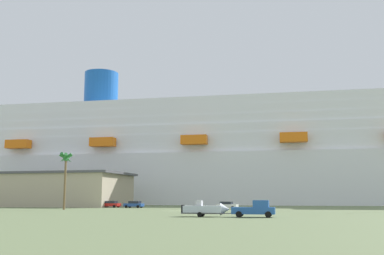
{
  "coord_description": "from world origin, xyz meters",
  "views": [
    {
      "loc": [
        27.42,
        -81.98,
        2.71
      ],
      "look_at": [
        -7.48,
        32.78,
        21.1
      ],
      "focal_mm": 42.04,
      "sensor_mm": 36.0,
      "label": 1
    }
  ],
  "objects_px": {
    "pickup_truck": "(255,209)",
    "small_boat_on_trailer": "(208,209)",
    "parked_car_red_hatchback": "(111,204)",
    "palm_tree": "(66,163)",
    "cruise_ship": "(215,161)",
    "parked_car_green_wagon": "(10,204)",
    "parked_car_white_van": "(227,205)",
    "parked_car_blue_suv": "(134,204)"
  },
  "relations": [
    {
      "from": "parked_car_white_van",
      "to": "parked_car_green_wagon",
      "type": "bearing_deg",
      "value": 175.79
    },
    {
      "from": "parked_car_green_wagon",
      "to": "parked_car_red_hatchback",
      "type": "bearing_deg",
      "value": 0.67
    },
    {
      "from": "cruise_ship",
      "to": "pickup_truck",
      "type": "height_order",
      "value": "cruise_ship"
    },
    {
      "from": "parked_car_green_wagon",
      "to": "parked_car_blue_suv",
      "type": "height_order",
      "value": "same"
    },
    {
      "from": "parked_car_green_wagon",
      "to": "parked_car_blue_suv",
      "type": "bearing_deg",
      "value": -0.55
    },
    {
      "from": "cruise_ship",
      "to": "small_boat_on_trailer",
      "type": "bearing_deg",
      "value": -76.6
    },
    {
      "from": "palm_tree",
      "to": "parked_car_green_wagon",
      "type": "relative_size",
      "value": 2.77
    },
    {
      "from": "pickup_truck",
      "to": "small_boat_on_trailer",
      "type": "xyz_separation_m",
      "value": [
        -6.34,
        -0.45,
        -0.08
      ]
    },
    {
      "from": "cruise_ship",
      "to": "parked_car_green_wagon",
      "type": "relative_size",
      "value": 71.6
    },
    {
      "from": "parked_car_blue_suv",
      "to": "cruise_ship",
      "type": "bearing_deg",
      "value": 81.98
    },
    {
      "from": "parked_car_white_van",
      "to": "palm_tree",
      "type": "bearing_deg",
      "value": -156.11
    },
    {
      "from": "cruise_ship",
      "to": "small_boat_on_trailer",
      "type": "xyz_separation_m",
      "value": [
        21.53,
        -90.38,
        -13.69
      ]
    },
    {
      "from": "palm_tree",
      "to": "parked_car_green_wagon",
      "type": "distance_m",
      "value": 34.13
    },
    {
      "from": "parked_car_red_hatchback",
      "to": "parked_car_white_van",
      "type": "bearing_deg",
      "value": -8.87
    },
    {
      "from": "pickup_truck",
      "to": "cruise_ship",
      "type": "bearing_deg",
      "value": 107.22
    },
    {
      "from": "pickup_truck",
      "to": "small_boat_on_trailer",
      "type": "relative_size",
      "value": 0.79
    },
    {
      "from": "parked_car_red_hatchback",
      "to": "cruise_ship",
      "type": "bearing_deg",
      "value": 74.78
    },
    {
      "from": "cruise_ship",
      "to": "parked_car_green_wagon",
      "type": "bearing_deg",
      "value": -130.21
    },
    {
      "from": "parked_car_blue_suv",
      "to": "palm_tree",
      "type": "bearing_deg",
      "value": -113.33
    },
    {
      "from": "pickup_truck",
      "to": "parked_car_green_wagon",
      "type": "bearing_deg",
      "value": 150.44
    },
    {
      "from": "palm_tree",
      "to": "parked_car_blue_suv",
      "type": "xyz_separation_m",
      "value": [
        7.63,
        17.69,
        -8.77
      ]
    },
    {
      "from": "pickup_truck",
      "to": "parked_car_blue_suv",
      "type": "relative_size",
      "value": 1.19
    },
    {
      "from": "cruise_ship",
      "to": "parked_car_red_hatchback",
      "type": "bearing_deg",
      "value": -105.22
    },
    {
      "from": "palm_tree",
      "to": "parked_car_red_hatchback",
      "type": "xyz_separation_m",
      "value": [
        1.19,
        18.36,
        -8.76
      ]
    },
    {
      "from": "palm_tree",
      "to": "parked_car_blue_suv",
      "type": "distance_m",
      "value": 21.16
    },
    {
      "from": "palm_tree",
      "to": "parked_car_green_wagon",
      "type": "height_order",
      "value": "palm_tree"
    },
    {
      "from": "pickup_truck",
      "to": "parked_car_white_van",
      "type": "height_order",
      "value": "pickup_truck"
    },
    {
      "from": "pickup_truck",
      "to": "palm_tree",
      "type": "xyz_separation_m",
      "value": [
        -42.61,
        21.8,
        8.56
      ]
    },
    {
      "from": "parked_car_green_wagon",
      "to": "parked_car_red_hatchback",
      "type": "relative_size",
      "value": 0.87
    },
    {
      "from": "pickup_truck",
      "to": "palm_tree",
      "type": "relative_size",
      "value": 0.49
    },
    {
      "from": "cruise_ship",
      "to": "parked_car_blue_suv",
      "type": "xyz_separation_m",
      "value": [
        -7.11,
        -50.45,
        -13.82
      ]
    },
    {
      "from": "small_boat_on_trailer",
      "to": "parked_car_red_hatchback",
      "type": "distance_m",
      "value": 53.66
    },
    {
      "from": "pickup_truck",
      "to": "parked_car_red_hatchback",
      "type": "xyz_separation_m",
      "value": [
        -41.41,
        40.16,
        -0.21
      ]
    },
    {
      "from": "cruise_ship",
      "to": "pickup_truck",
      "type": "xyz_separation_m",
      "value": [
        27.87,
        -89.93,
        -13.61
      ]
    },
    {
      "from": "parked_car_green_wagon",
      "to": "parked_car_white_van",
      "type": "height_order",
      "value": "same"
    },
    {
      "from": "cruise_ship",
      "to": "parked_car_white_van",
      "type": "relative_size",
      "value": 66.3
    },
    {
      "from": "pickup_truck",
      "to": "parked_car_blue_suv",
      "type": "xyz_separation_m",
      "value": [
        -34.98,
        39.48,
        -0.21
      ]
    },
    {
      "from": "pickup_truck",
      "to": "parked_car_red_hatchback",
      "type": "distance_m",
      "value": 57.69
    },
    {
      "from": "small_boat_on_trailer",
      "to": "parked_car_red_hatchback",
      "type": "relative_size",
      "value": 1.49
    },
    {
      "from": "pickup_truck",
      "to": "palm_tree",
      "type": "bearing_deg",
      "value": 152.91
    },
    {
      "from": "pickup_truck",
      "to": "parked_car_green_wagon",
      "type": "xyz_separation_m",
      "value": [
        -70.23,
        39.82,
        -0.21
      ]
    },
    {
      "from": "palm_tree",
      "to": "parked_car_white_van",
      "type": "xyz_separation_m",
      "value": [
        30.96,
        13.72,
        -8.77
      ]
    }
  ]
}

